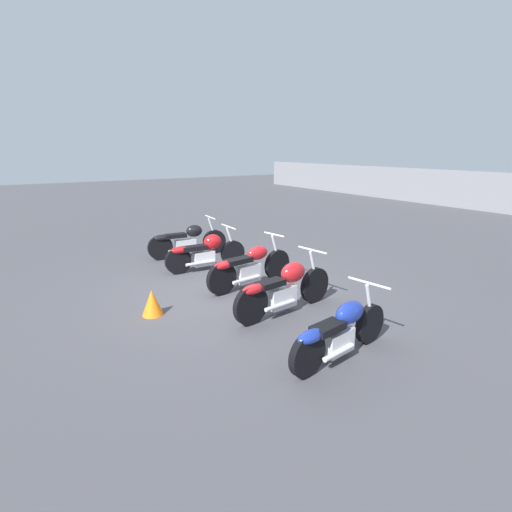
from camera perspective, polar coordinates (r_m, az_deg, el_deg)
ground_plane at (r=7.90m, az=-3.58°, el=-5.13°), size 60.00×60.00×0.00m
motorcycle_slot_0 at (r=10.48m, az=-9.93°, el=2.14°), size 0.65×2.10×1.00m
motorcycle_slot_1 at (r=9.28m, az=-7.31°, el=0.56°), size 0.69×1.98×0.97m
motorcycle_slot_2 at (r=8.03m, az=-1.00°, el=-1.58°), size 0.63×2.10×1.01m
motorcycle_slot_3 at (r=6.78m, az=4.01°, el=-4.62°), size 0.66×2.15×1.02m
motorcycle_slot_4 at (r=5.46m, az=11.89°, el=-10.47°), size 0.68×1.92×0.95m
traffic_cone_near at (r=6.98m, az=-14.61°, el=-6.45°), size 0.36×0.36×0.45m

